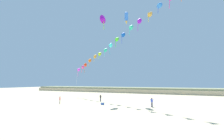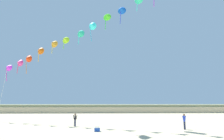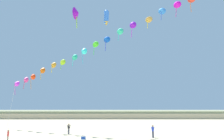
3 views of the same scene
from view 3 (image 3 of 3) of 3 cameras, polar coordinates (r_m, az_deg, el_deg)
dune_ridge at (r=66.43m, az=-0.97°, el=-12.51°), size 120.00×13.30×2.19m
person_near_left at (r=29.26m, az=11.60°, el=-16.54°), size 0.53×0.39×1.67m
person_near_right at (r=27.99m, az=-27.58°, el=-16.22°), size 0.37×0.47×1.51m
person_mid_center at (r=32.59m, az=-12.26°, el=-15.89°), size 0.54×0.21×1.55m
kite_banner_string at (r=33.88m, az=-6.49°, el=6.52°), size 31.72×14.16×19.86m
large_kite_low_lead at (r=37.50m, az=-1.61°, el=14.90°), size 1.14×1.39×2.99m
large_kite_mid_trail at (r=35.68m, az=-9.99°, el=15.67°), size 1.18×2.20×3.73m
beach_cooler at (r=27.91m, az=-8.19°, el=-18.54°), size 0.58×0.41×0.46m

